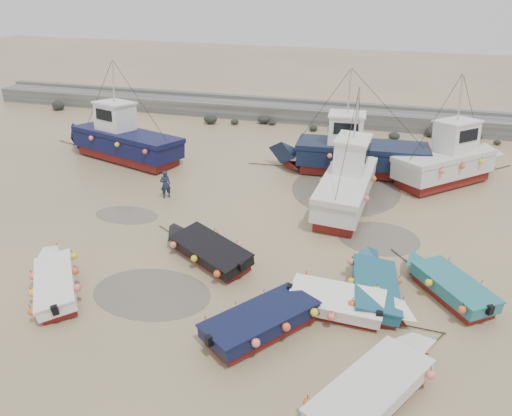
# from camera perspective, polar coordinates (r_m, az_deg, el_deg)

# --- Properties ---
(ground) EXTENTS (120.00, 120.00, 0.00)m
(ground) POSITION_cam_1_polar(r_m,az_deg,el_deg) (21.28, 0.58, -7.07)
(ground) COLOR tan
(ground) RESTS_ON ground
(seawall) EXTENTS (60.00, 4.92, 1.50)m
(seawall) POSITION_cam_1_polar(r_m,az_deg,el_deg) (40.96, 8.50, 10.42)
(seawall) COLOR slate
(seawall) RESTS_ON ground
(puddle_a) EXTENTS (4.80, 4.80, 0.01)m
(puddle_a) POSITION_cam_1_polar(r_m,az_deg,el_deg) (20.33, -11.84, -9.50)
(puddle_a) COLOR #5C554C
(puddle_a) RESTS_ON ground
(puddle_b) EXTENTS (3.84, 3.84, 0.01)m
(puddle_b) POSITION_cam_1_polar(r_m,az_deg,el_deg) (24.26, 13.84, -3.35)
(puddle_b) COLOR #5C554C
(puddle_b) RESTS_ON ground
(puddle_c) EXTENTS (3.40, 3.40, 0.01)m
(puddle_c) POSITION_cam_1_polar(r_m,az_deg,el_deg) (26.49, -14.57, -0.78)
(puddle_c) COLOR #5C554C
(puddle_c) RESTS_ON ground
(puddle_d) EXTENTS (6.16, 6.16, 0.01)m
(puddle_d) POSITION_cam_1_polar(r_m,az_deg,el_deg) (29.05, 10.24, 2.17)
(puddle_d) COLOR #5C554C
(puddle_d) RESTS_ON ground
(dinghy_0) EXTENTS (4.17, 5.32, 1.43)m
(dinghy_0) POSITION_cam_1_polar(r_m,az_deg,el_deg) (21.28, -21.81, -7.47)
(dinghy_0) COLOR maroon
(dinghy_0) RESTS_ON ground
(dinghy_1) EXTENTS (4.66, 5.61, 1.43)m
(dinghy_1) POSITION_cam_1_polar(r_m,az_deg,el_deg) (17.91, 1.57, -12.31)
(dinghy_1) COLOR maroon
(dinghy_1) RESTS_ON ground
(dinghy_2) EXTENTS (2.36, 5.94, 1.43)m
(dinghy_2) POSITION_cam_1_polar(r_m,az_deg,el_deg) (20.05, 13.17, -8.32)
(dinghy_2) COLOR maroon
(dinghy_2) RESTS_ON ground
(dinghy_3) EXTENTS (4.18, 6.10, 1.43)m
(dinghy_3) POSITION_cam_1_polar(r_m,az_deg,el_deg) (16.00, 13.87, -19.05)
(dinghy_3) COLOR maroon
(dinghy_3) RESTS_ON ground
(dinghy_4) EXTENTS (5.68, 4.01, 1.43)m
(dinghy_4) POSITION_cam_1_polar(r_m,az_deg,el_deg) (21.93, -5.62, -4.43)
(dinghy_4) COLOR maroon
(dinghy_4) RESTS_ON ground
(dinghy_5) EXTENTS (5.75, 2.17, 1.43)m
(dinghy_5) POSITION_cam_1_polar(r_m,az_deg,el_deg) (18.85, 10.31, -10.51)
(dinghy_5) COLOR maroon
(dinghy_5) RESTS_ON ground
(dinghy_6) EXTENTS (4.00, 4.96, 1.43)m
(dinghy_6) POSITION_cam_1_polar(r_m,az_deg,el_deg) (20.95, 21.00, -7.87)
(dinghy_6) COLOR maroon
(dinghy_6) RESTS_ON ground
(cabin_boat_0) EXTENTS (10.60, 5.16, 6.22)m
(cabin_boat_0) POSITION_cam_1_polar(r_m,az_deg,el_deg) (33.96, -15.37, 7.62)
(cabin_boat_0) COLOR maroon
(cabin_boat_0) RESTS_ON ground
(cabin_boat_1) EXTENTS (3.07, 9.79, 6.22)m
(cabin_boat_1) POSITION_cam_1_polar(r_m,az_deg,el_deg) (26.70, 10.40, 3.08)
(cabin_boat_1) COLOR maroon
(cabin_boat_1) RESTS_ON ground
(cabin_boat_2) EXTENTS (11.01, 3.49, 6.22)m
(cabin_boat_2) POSITION_cam_1_polar(r_m,az_deg,el_deg) (31.02, 10.83, 6.31)
(cabin_boat_2) COLOR maroon
(cabin_boat_2) RESTS_ON ground
(cabin_boat_3) EXTENTS (7.43, 6.97, 6.22)m
(cabin_boat_3) POSITION_cam_1_polar(r_m,az_deg,el_deg) (31.17, 21.57, 5.14)
(cabin_boat_3) COLOR maroon
(cabin_boat_3) RESTS_ON ground
(person) EXTENTS (0.69, 0.66, 1.59)m
(person) POSITION_cam_1_polar(r_m,az_deg,el_deg) (27.98, -10.19, 1.18)
(person) COLOR #172137
(person) RESTS_ON ground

